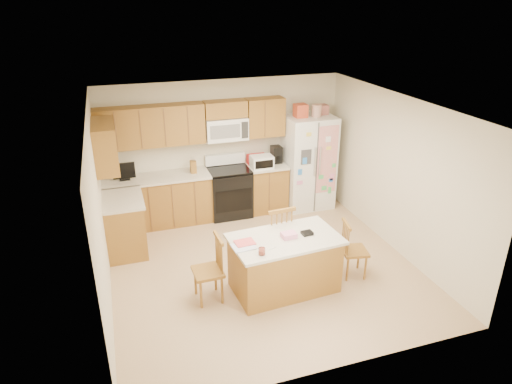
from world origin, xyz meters
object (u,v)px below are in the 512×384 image
object	(u,v)px
stove	(229,191)
island	(284,263)
windsor_chair_right	(353,250)
windsor_chair_left	(210,271)
refrigerator	(308,161)
windsor_chair_back	(277,238)

from	to	relation	value
stove	island	distance (m)	2.58
island	windsor_chair_right	world-z (taller)	island
windsor_chair_left	windsor_chair_right	world-z (taller)	windsor_chair_left
island	windsor_chair_right	bearing A→B (deg)	0.44
refrigerator	windsor_chair_left	size ratio (longest dim) A/B	2.16
stove	windsor_chair_left	xyz separation A→B (m)	(-0.94, -2.48, -0.03)
stove	windsor_chair_right	distance (m)	2.83
windsor_chair_back	windsor_chair_right	bearing A→B (deg)	-29.96
island	windsor_chair_right	size ratio (longest dim) A/B	1.77
stove	island	bearing A→B (deg)	-87.59
stove	windsor_chair_right	size ratio (longest dim) A/B	1.29
windsor_chair_right	refrigerator	bearing A→B (deg)	81.42
windsor_chair_left	windsor_chair_right	distance (m)	2.13
windsor_chair_left	windsor_chair_back	bearing A→B (deg)	22.88
windsor_chair_right	island	bearing A→B (deg)	-179.56
windsor_chair_back	windsor_chair_right	size ratio (longest dim) A/B	1.19
stove	windsor_chair_back	distance (m)	2.01
stove	refrigerator	xyz separation A→B (m)	(1.57, -0.06, 0.45)
windsor_chair_left	windsor_chair_back	xyz separation A→B (m)	(1.15, 0.48, 0.05)
refrigerator	island	world-z (taller)	refrigerator
refrigerator	windsor_chair_left	xyz separation A→B (m)	(-2.51, -2.42, -0.48)
stove	refrigerator	distance (m)	1.63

